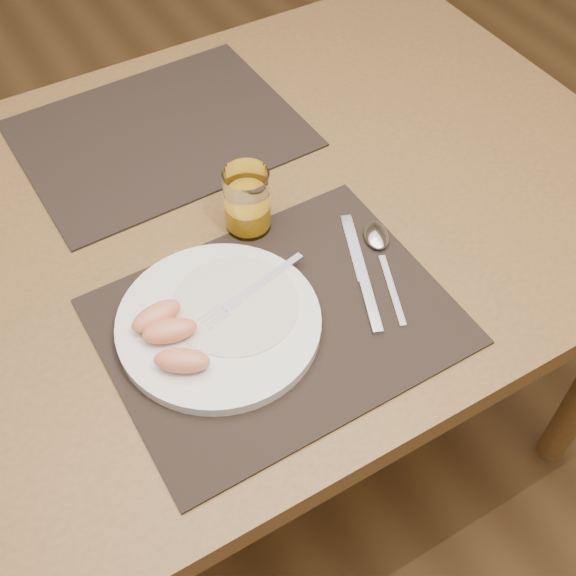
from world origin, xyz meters
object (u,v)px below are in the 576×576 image
at_px(table, 215,255).
at_px(plate, 219,323).
at_px(placemat_far, 160,134).
at_px(spoon, 378,243).
at_px(knife, 364,281).
at_px(juice_glass, 247,203).
at_px(fork, 245,295).
at_px(placemat_near, 278,321).

relative_size(table, plate, 5.19).
relative_size(placemat_far, plate, 1.67).
bearing_deg(table, plate, -113.10).
xyz_separation_m(table, placemat_far, (0.01, 0.22, 0.09)).
bearing_deg(placemat_far, plate, -103.18).
height_order(table, spoon, spoon).
bearing_deg(knife, spoon, 39.26).
distance_m(table, placemat_far, 0.24).
xyz_separation_m(knife, spoon, (0.06, 0.05, 0.00)).
xyz_separation_m(knife, juice_glass, (-0.09, 0.18, 0.04)).
height_order(table, placemat_far, placemat_far).
distance_m(placemat_far, knife, 0.46).
distance_m(knife, juice_glass, 0.20).
height_order(fork, juice_glass, juice_glass).
xyz_separation_m(placemat_far, knife, (0.11, -0.44, 0.00)).
relative_size(plate, fork, 1.55).
height_order(placemat_near, plate, plate).
bearing_deg(fork, plate, -160.38).
xyz_separation_m(table, plate, (-0.08, -0.19, 0.10)).
bearing_deg(juice_glass, placemat_far, 95.64).
bearing_deg(placemat_near, table, 87.61).
bearing_deg(juice_glass, table, 132.32).
height_order(table, placemat_near, placemat_near).
height_order(fork, knife, fork).
relative_size(plate, juice_glass, 2.66).
bearing_deg(placemat_near, fork, 115.91).
bearing_deg(fork, juice_glass, 60.09).
distance_m(fork, juice_glass, 0.15).
distance_m(table, plate, 0.23).
bearing_deg(placemat_near, placemat_far, 86.86).
bearing_deg(spoon, fork, 178.90).
xyz_separation_m(plate, fork, (0.05, 0.02, 0.01)).
bearing_deg(juice_glass, plate, -130.15).
bearing_deg(placemat_near, juice_glass, 73.93).
bearing_deg(plate, spoon, 2.87).
height_order(placemat_far, knife, knife).
bearing_deg(plate, juice_glass, 49.85).
xyz_separation_m(fork, spoon, (0.22, -0.00, -0.01)).
relative_size(placemat_far, juice_glass, 4.44).
height_order(placemat_far, spoon, spoon).
relative_size(spoon, juice_glass, 1.83).
bearing_deg(knife, placemat_near, 178.72).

